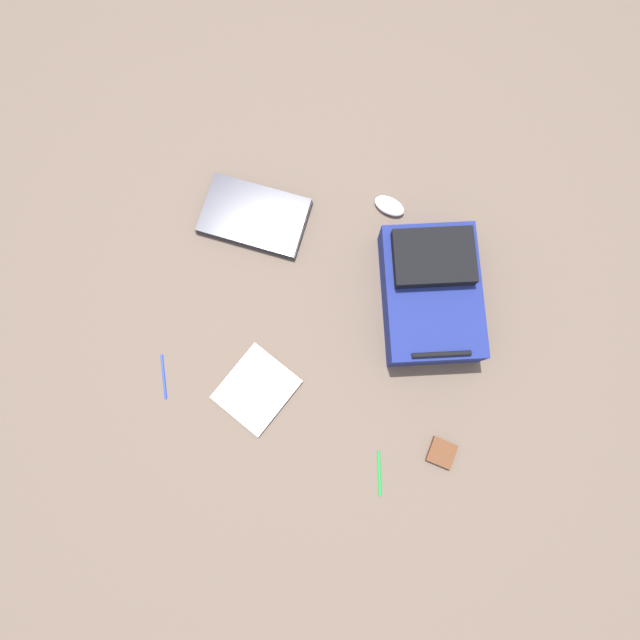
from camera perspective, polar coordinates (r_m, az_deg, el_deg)
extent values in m
plane|color=brown|center=(1.71, -0.40, 0.70)|extent=(3.74, 3.74, 0.00)
cube|color=navy|center=(1.70, 12.20, 2.77)|extent=(0.39, 0.49, 0.13)
cube|color=black|center=(1.64, 12.54, 6.84)|extent=(0.28, 0.23, 0.05)
cylinder|color=black|center=(1.60, 13.37, -3.73)|extent=(0.18, 0.05, 0.02)
cube|color=#24242C|center=(1.81, -7.31, 11.34)|extent=(0.38, 0.26, 0.02)
cube|color=#2D2D38|center=(1.80, -7.38, 11.53)|extent=(0.37, 0.26, 0.01)
cube|color=silver|center=(1.69, -7.07, -7.66)|extent=(0.28, 0.29, 0.01)
cube|color=silver|center=(1.68, -7.10, -7.64)|extent=(0.29, 0.30, 0.00)
ellipsoid|color=silver|center=(1.82, 7.74, 12.47)|extent=(0.12, 0.09, 0.03)
cylinder|color=#198C33|center=(1.69, 6.64, -16.58)|extent=(0.03, 0.14, 0.01)
cylinder|color=#1933B2|center=(1.76, -17.03, -6.03)|extent=(0.05, 0.14, 0.01)
cube|color=#59331E|center=(1.72, 13.38, -14.18)|extent=(0.09, 0.09, 0.02)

